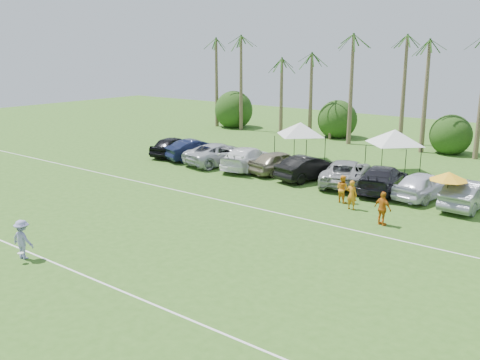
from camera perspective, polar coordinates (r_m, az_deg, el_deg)
The scene contains 29 objects.
ground at distance 24.27m, azimuth -23.54°, elevation -9.42°, with size 120.00×120.00×0.00m, color #35611D.
field_lines at distance 28.54m, azimuth -9.37°, elevation -4.90°, with size 80.00×12.10×0.01m.
palm_tree_0 at distance 63.92m, azimuth -3.15°, elevation 12.49°, with size 2.40×2.40×8.90m.
palm_tree_1 at distance 60.73m, azimuth 0.49°, elevation 13.26°, with size 2.40×2.40×9.90m.
palm_tree_2 at distance 57.81m, azimuth 4.54°, elevation 14.03°, with size 2.40×2.40×10.90m.
palm_tree_3 at distance 55.70m, azimuth 8.10°, elevation 14.81°, with size 2.40×2.40×11.90m.
palm_tree_4 at distance 53.81m, azimuth 11.76°, elevation 11.94°, with size 2.40×2.40×8.90m.
palm_tree_5 at distance 52.12m, azimuth 15.84°, elevation 12.62°, with size 2.40×2.40×9.90m.
palm_tree_6 at distance 50.71m, azimuth 20.18°, elevation 13.25°, with size 2.40×2.40×10.90m.
bush_tree_0 at distance 63.18m, azimuth -0.42°, elevation 7.33°, with size 4.00×4.00×4.00m.
bush_tree_1 at distance 56.08m, azimuth 10.10°, elevation 6.26°, with size 4.00×4.00×4.00m.
bush_tree_2 at distance 51.60m, azimuth 21.95°, elevation 4.80°, with size 4.00×4.00×4.00m.
sideline_player_a at distance 31.50m, azimuth 11.83°, elevation -1.56°, with size 0.63×0.42×1.73m, color orange.
sideline_player_b at distance 32.80m, azimuth 10.88°, elevation -0.93°, with size 0.82×0.64×1.69m, color orange.
sideline_player_c at distance 29.08m, azimuth 14.98°, elevation -2.96°, with size 1.07×0.45×1.83m, color #CD6C16.
canopy_tent_left at distance 43.91m, azimuth 6.49°, elevation 6.13°, with size 4.62×4.62×3.74m.
canopy_tent_right at distance 41.09m, azimuth 16.23°, elevation 5.20°, with size 4.69×4.69×3.80m.
market_umbrella at distance 32.10m, azimuth 21.38°, elevation 0.39°, with size 2.14×2.14×2.39m.
frisbee_player at distance 25.64m, azimuth -22.17°, elevation -5.89°, with size 1.25×0.94×1.79m.
parked_car_0 at distance 46.45m, azimuth -7.12°, elevation 3.61°, with size 2.02×5.02×1.71m, color black.
parked_car_1 at distance 44.59m, azimuth -4.65°, elevation 3.24°, with size 1.81×5.19×1.71m, color #101732.
parked_car_2 at distance 42.76m, azimuth -2.05°, elevation 2.81°, with size 2.84×6.16×1.71m, color #B2B5BA.
parked_car_3 at distance 41.10m, azimuth 0.86°, elevation 2.35°, with size 2.40×5.89×1.71m, color white.
parked_car_4 at distance 39.79m, azimuth 4.25°, elevation 1.93°, with size 2.02×5.02×1.71m, color gray.
parked_car_5 at distance 38.11m, azimuth 7.36°, elevation 1.31°, with size 1.81×5.19×1.71m, color black.
parked_car_6 at distance 37.16m, azimuth 11.25°, elevation 0.82°, with size 2.84×6.16×1.71m, color #999A9A.
parked_car_7 at distance 35.90m, azimuth 14.98°, elevation 0.15°, with size 2.40×5.89×1.71m, color black.
parked_car_8 at distance 34.91m, azimuth 19.02°, elevation -0.53°, with size 2.02×5.02×1.71m, color silver.
parked_car_9 at distance 33.86m, azimuth 23.16°, elevation -1.34°, with size 1.81×5.19×1.71m, color gray.
Camera 1 is at (20.07, -10.10, 9.17)m, focal length 40.00 mm.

